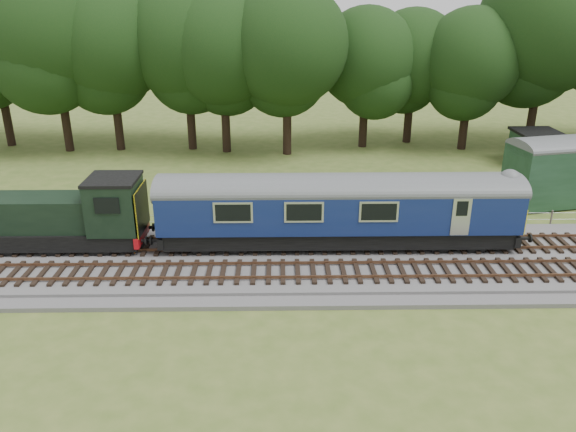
{
  "coord_description": "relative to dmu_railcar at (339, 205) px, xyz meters",
  "views": [
    {
      "loc": [
        -1.56,
        -24.98,
        12.61
      ],
      "look_at": [
        -1.14,
        1.4,
        2.0
      ],
      "focal_mm": 35.0,
      "sensor_mm": 36.0,
      "label": 1
    }
  ],
  "objects": [
    {
      "name": "tree_line",
      "position": [
        -1.42,
        20.6,
        -2.61
      ],
      "size": [
        70.0,
        8.0,
        18.0
      ],
      "primitive_type": null,
      "color": "black",
      "rests_on": "ground"
    },
    {
      "name": "track_south",
      "position": [
        -1.42,
        -3.0,
        -2.19
      ],
      "size": [
        67.2,
        2.4,
        0.21
      ],
      "color": "black",
      "rests_on": "ballast"
    },
    {
      "name": "track_north",
      "position": [
        -1.42,
        -0.0,
        -2.19
      ],
      "size": [
        67.2,
        2.4,
        0.21
      ],
      "color": "black",
      "rests_on": "ballast"
    },
    {
      "name": "shunter_loco",
      "position": [
        -13.93,
        0.0,
        -0.63
      ],
      "size": [
        8.91,
        2.6,
        3.38
      ],
      "color": "black",
      "rests_on": "ground"
    },
    {
      "name": "shed",
      "position": [
        16.76,
        15.41,
        -1.24
      ],
      "size": [
        3.37,
        3.37,
        2.69
      ],
      "rotation": [
        0.0,
        0.0,
        0.03
      ],
      "color": "#18361E",
      "rests_on": "ground"
    },
    {
      "name": "dmu_railcar",
      "position": [
        0.0,
        0.0,
        0.0
      ],
      "size": [
        18.05,
        2.86,
        3.88
      ],
      "color": "black",
      "rests_on": "ground"
    },
    {
      "name": "ballast",
      "position": [
        -1.42,
        -1.4,
        -2.43
      ],
      "size": [
        70.0,
        7.0,
        0.35
      ],
      "primitive_type": "cube",
      "color": "#4C4C4F",
      "rests_on": "ground"
    },
    {
      "name": "fence",
      "position": [
        -1.42,
        3.1,
        -2.61
      ],
      "size": [
        64.0,
        0.12,
        1.0
      ],
      "primitive_type": null,
      "color": "#6B6054",
      "rests_on": "ground"
    },
    {
      "name": "worker",
      "position": [
        -10.45,
        -0.75,
        -1.33
      ],
      "size": [
        0.76,
        0.59,
        1.85
      ],
      "primitive_type": "imported",
      "rotation": [
        0.0,
        0.0,
        0.23
      ],
      "color": "orange",
      "rests_on": "ballast"
    },
    {
      "name": "ground",
      "position": [
        -1.42,
        -1.4,
        -2.61
      ],
      "size": [
        120.0,
        120.0,
        0.0
      ],
      "primitive_type": "plane",
      "color": "#486023",
      "rests_on": "ground"
    }
  ]
}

